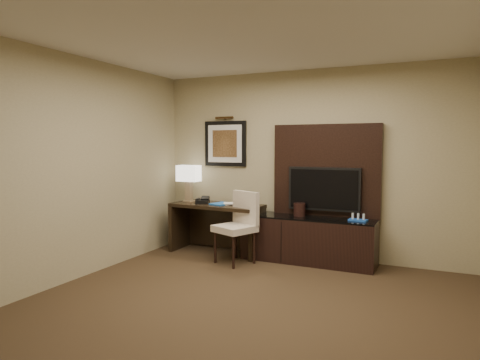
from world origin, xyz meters
The scene contains 17 objects.
floor centered at (0.00, 0.00, -0.01)m, with size 4.50×5.00×0.01m, color #332417.
ceiling centered at (0.00, 0.00, 2.70)m, with size 4.50×5.00×0.01m, color silver.
wall_back centered at (0.00, 2.50, 1.35)m, with size 4.50×0.01×2.70m, color tan.
wall_left centered at (-2.25, 0.00, 1.35)m, with size 0.01×5.00×2.70m, color tan.
desk centered at (-1.28, 2.15, 0.37)m, with size 1.39×0.59×0.74m, color black.
credenza centered at (0.12, 2.20, 0.32)m, with size 1.84×0.51×0.63m, color black.
tv_wall_panel centered at (0.30, 2.44, 1.27)m, with size 1.50×0.12×1.30m, color black.
tv centered at (0.30, 2.34, 1.02)m, with size 1.00×0.08×0.60m, color black.
artwork centered at (-1.30, 2.48, 1.65)m, with size 0.70×0.04×0.70m, color black.
picture_light centered at (-1.30, 2.44, 2.05)m, with size 0.04×0.04×0.30m, color #3E2914.
desk_chair centered at (-0.79, 1.72, 0.50)m, with size 0.47×0.55×0.99m, color beige, non-canonical shape.
table_lamp centered at (-1.82, 2.22, 1.05)m, with size 0.38×0.21×0.61m, color #957D5C, non-canonical shape.
desk_phone centered at (-1.51, 2.11, 0.79)m, with size 0.19×0.17×0.10m, color black, non-canonical shape.
blue_folder centered at (-1.20, 2.13, 0.75)m, with size 0.23×0.31×0.02m, color #1B5BB4.
book centered at (-1.17, 2.15, 0.85)m, with size 0.16×0.02×0.22m, color #C3AE99.
ice_bucket centered at (-0.02, 2.22, 0.73)m, with size 0.17×0.17×0.19m, color black.
minibar_tray centered at (0.79, 2.18, 0.68)m, with size 0.23×0.14×0.08m, color blue, non-canonical shape.
Camera 1 is at (1.68, -3.52, 1.63)m, focal length 32.00 mm.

